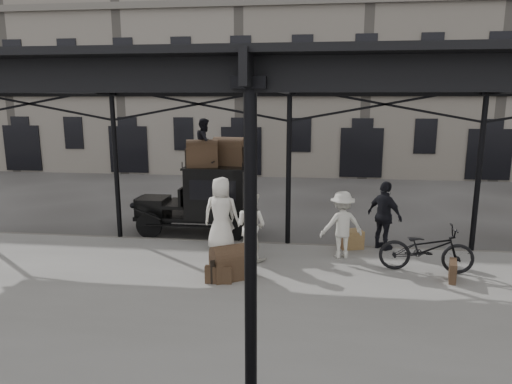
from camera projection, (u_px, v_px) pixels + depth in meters
ground at (283, 274)px, 11.10m from camera, size 120.00×120.00×0.00m
platform at (276, 308)px, 9.14m from camera, size 28.00×8.00×0.15m
canopy at (280, 77)px, 8.50m from camera, size 22.50×9.00×4.74m
building_frontage at (304, 51)px, 27.19m from camera, size 64.00×8.00×14.00m
taxi at (208, 196)px, 14.22m from camera, size 3.65×1.55×2.18m
porter_left at (224, 218)px, 12.49m from camera, size 0.66×0.50×1.65m
porter_midleft at (251, 226)px, 11.57m from camera, size 1.07×0.99×1.76m
porter_centre at (221, 213)px, 12.33m from camera, size 1.01×0.70×2.00m
porter_official at (385, 216)px, 12.31m from camera, size 1.08×1.13×1.88m
porter_right at (342, 225)px, 11.68m from camera, size 1.27×0.95×1.74m
bicycle at (426, 249)px, 10.78m from camera, size 2.20×0.89×1.13m
porter_roof at (205, 142)px, 13.79m from camera, size 0.56×0.71×1.44m
steamer_trunk_roof_near at (202, 155)px, 13.72m from camera, size 1.02×0.74×0.68m
steamer_trunk_roof_far at (230, 153)px, 14.07m from camera, size 1.06×0.74×0.72m
steamer_trunk_platform at (231, 264)px, 10.42m from camera, size 1.05×0.93×0.66m
wicker_hamper at (351, 239)px, 12.56m from camera, size 0.70×0.60×0.50m
suitcase_upright at (453, 271)px, 10.30m from camera, size 0.30×0.62×0.45m
suitcase_flat at (219, 275)px, 10.15m from camera, size 0.61×0.18×0.40m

